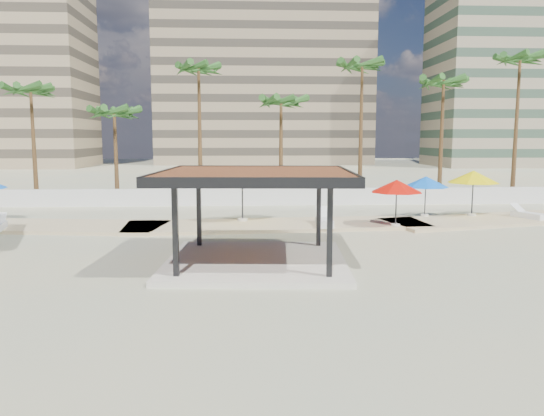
{
  "coord_description": "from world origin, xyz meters",
  "views": [
    {
      "loc": [
        0.2,
        -20.92,
        4.74
      ],
      "look_at": [
        1.56,
        4.07,
        1.4
      ],
      "focal_mm": 35.0,
      "sensor_mm": 36.0,
      "label": 1
    }
  ],
  "objects_px": {
    "pavilion_central": "(256,209)",
    "lounger_c": "(528,215)",
    "lounger_b": "(324,221)",
    "umbrella_c": "(397,186)"
  },
  "relations": [
    {
      "from": "pavilion_central",
      "to": "lounger_c",
      "type": "relative_size",
      "value": 3.54
    },
    {
      "from": "lounger_b",
      "to": "lounger_c",
      "type": "bearing_deg",
      "value": -78.42
    },
    {
      "from": "pavilion_central",
      "to": "lounger_b",
      "type": "relative_size",
      "value": 3.16
    },
    {
      "from": "umbrella_c",
      "to": "pavilion_central",
      "type": "bearing_deg",
      "value": -135.85
    },
    {
      "from": "umbrella_c",
      "to": "lounger_b",
      "type": "distance_m",
      "value": 4.13
    },
    {
      "from": "pavilion_central",
      "to": "lounger_b",
      "type": "height_order",
      "value": "pavilion_central"
    },
    {
      "from": "lounger_b",
      "to": "pavilion_central",
      "type": "bearing_deg",
      "value": 156.48
    },
    {
      "from": "pavilion_central",
      "to": "umbrella_c",
      "type": "xyz_separation_m",
      "value": [
        7.41,
        7.2,
        0.14
      ]
    },
    {
      "from": "pavilion_central",
      "to": "lounger_c",
      "type": "bearing_deg",
      "value": 35.17
    },
    {
      "from": "pavilion_central",
      "to": "lounger_c",
      "type": "height_order",
      "value": "pavilion_central"
    }
  ]
}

